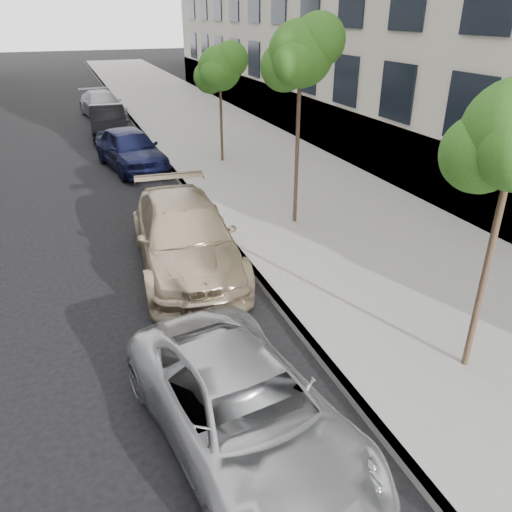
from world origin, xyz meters
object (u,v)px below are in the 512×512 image
tree_far (220,68)px  sedan_rear (102,105)px  suv (185,236)px  sedan_blue (130,149)px  minivan (245,410)px  sedan_black (108,122)px  tree_mid (302,54)px

tree_far → sedan_rear: size_ratio=0.90×
suv → sedan_blue: bearing=94.9°
minivan → sedan_blue: (0.53, 13.79, 0.12)m
sedan_black → sedan_blue: bearing=-84.3°
sedan_blue → sedan_rear: 10.52m
tree_mid → sedan_blue: tree_mid is taller
tree_mid → tree_far: tree_mid is taller
sedan_blue → sedan_rear: size_ratio=0.92×
minivan → sedan_rear: bearing=80.4°
minivan → sedan_blue: 13.80m
suv → minivan: bearing=-90.7°
suv → sedan_blue: 8.39m
minivan → sedan_black: bearing=80.7°
sedan_rear → tree_mid: bearing=-85.6°
tree_mid → sedan_rear: size_ratio=1.09×
suv → sedan_rear: (0.00, 18.91, -0.07)m
tree_mid → sedan_black: 13.53m
minivan → suv: size_ratio=0.85×
tree_mid → suv: bearing=-158.6°
tree_mid → sedan_black: size_ratio=1.20×
sedan_blue → tree_far: bearing=-19.9°
minivan → tree_far: bearing=65.4°
tree_mid → tree_far: (0.00, 6.50, -0.91)m
minivan → sedan_black: size_ratio=1.04×
suv → sedan_rear: bearing=94.9°
sedan_black → sedan_rear: sedan_black is taller
sedan_blue → sedan_black: size_ratio=1.01×
tree_mid → sedan_blue: bearing=115.1°
sedan_blue → sedan_rear: sedan_blue is taller
suv → sedan_black: size_ratio=1.21×
suv → sedan_black: bearing=95.7°
tree_mid → tree_far: bearing=90.0°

